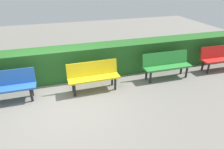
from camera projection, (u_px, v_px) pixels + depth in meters
name	position (u px, v px, depth m)	size (l,w,h in m)	color
ground_plane	(61.00, 104.00, 5.50)	(21.35, 21.35, 0.00)	gray
bench_red	(219.00, 57.00, 7.33)	(1.44, 0.51, 0.86)	red
bench_green	(166.00, 64.00, 6.75)	(1.65, 0.48, 0.86)	#2D8C38
bench_yellow	(93.00, 75.00, 6.01)	(1.53, 0.48, 0.86)	yellow
bench_blue	(6.00, 85.00, 5.44)	(1.53, 0.46, 0.86)	blue
hedge_row	(88.00, 61.00, 6.86)	(17.35, 0.74, 1.05)	#266023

